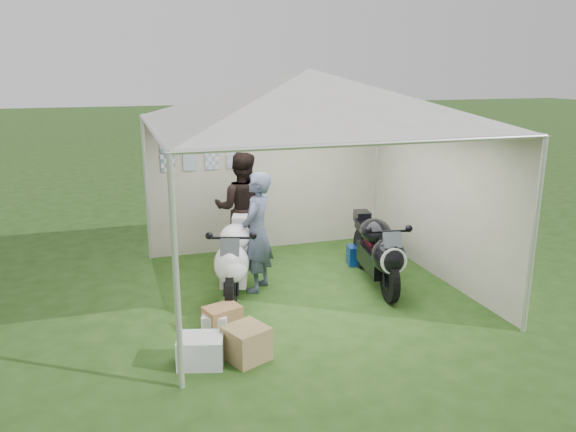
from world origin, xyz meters
name	(u,v)px	position (x,y,z in m)	size (l,w,h in m)	color
ground	(307,289)	(0.00, 0.00, 0.00)	(80.00, 80.00, 0.00)	#214112
canopy_tent	(308,102)	(0.00, 0.03, 2.58)	(5.66, 5.66, 3.00)	silver
motorcycle_white	(235,256)	(-1.00, 0.13, 0.54)	(0.86, 1.92, 0.97)	black
motorcycle_black	(378,250)	(0.98, -0.18, 0.54)	(0.64, 1.95, 0.96)	black
paddock_stand	(361,255)	(1.13, 0.70, 0.15)	(0.41, 0.25, 0.30)	blue
person_dark_jacket	(242,208)	(-0.61, 1.37, 0.88)	(0.86, 0.67, 1.77)	black
person_blue_jacket	(257,232)	(-0.67, 0.19, 0.84)	(0.61, 0.40, 1.67)	slate
equipment_box	(373,244)	(1.48, 0.96, 0.23)	(0.45, 0.36, 0.45)	black
crate_0	(201,351)	(-1.75, -1.62, 0.16)	(0.47, 0.37, 0.31)	silver
crate_1	(246,343)	(-1.27, -1.65, 0.18)	(0.41, 0.41, 0.36)	olive
crate_2	(215,323)	(-1.47, -0.91, 0.11)	(0.29, 0.25, 0.22)	silver
crate_3	(222,317)	(-1.37, -0.86, 0.14)	(0.41, 0.29, 0.27)	olive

